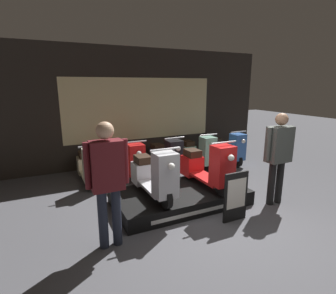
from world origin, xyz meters
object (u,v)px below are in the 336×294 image
person_left_browsing (107,175)px  price_sign_board (236,197)px  scooter_backrow_1 (130,161)px  scooter_display_left (154,175)px  scooter_backrow_2 (166,157)px  scooter_backrow_4 (226,149)px  scooter_backrow_0 (89,166)px  person_right_browsing (279,151)px  scooter_display_right (207,167)px  scooter_backrow_3 (198,153)px

person_left_browsing → price_sign_board: size_ratio=2.09×
scooter_backrow_1 → person_left_browsing: size_ratio=0.86×
scooter_display_left → person_left_browsing: size_ratio=0.86×
scooter_backrow_2 → scooter_backrow_4: 1.94m
scooter_backrow_0 → price_sign_board: 3.38m
scooter_backrow_0 → person_left_browsing: (-0.14, -2.61, 0.65)m
scooter_display_left → person_right_browsing: size_ratio=0.88×
scooter_backrow_0 → price_sign_board: bearing=-56.0°
scooter_display_left → scooter_display_right: same height
scooter_backrow_0 → scooter_backrow_1: same height
scooter_display_left → scooter_backrow_2: bearing=59.3°
scooter_backrow_4 → person_left_browsing: 4.84m
scooter_backrow_0 → scooter_display_left: bearing=-66.5°
scooter_backrow_2 → scooter_backrow_1: bearing=180.0°
scooter_display_right → person_right_browsing: person_right_browsing is taller
scooter_backrow_0 → person_left_browsing: bearing=-93.0°
scooter_backrow_1 → scooter_backrow_3: bearing=0.0°
scooter_display_left → scooter_backrow_0: size_ratio=1.00×
scooter_backrow_3 → person_left_browsing: bearing=-139.4°
scooter_backrow_2 → price_sign_board: 2.81m
scooter_backrow_4 → scooter_backrow_0: bearing=180.0°
scooter_backrow_1 → person_left_browsing: person_left_browsing is taller
scooter_display_right → scooter_backrow_0: size_ratio=1.00×
scooter_backrow_2 → scooter_backrow_4: bearing=0.0°
scooter_backrow_0 → scooter_backrow_2: bearing=0.0°
scooter_backrow_2 → person_right_browsing: (1.06, -2.61, 0.64)m
scooter_backrow_0 → person_left_browsing: 2.70m
scooter_display_right → scooter_backrow_1: size_ratio=1.00×
scooter_backrow_1 → scooter_display_right: bearing=-62.9°
scooter_backrow_3 → scooter_backrow_4: (0.97, 0.00, 0.00)m
scooter_backrow_3 → person_right_browsing: person_right_browsing is taller
scooter_backrow_4 → price_sign_board: (-1.99, -2.81, 0.03)m
scooter_backrow_4 → scooter_backrow_1: bearing=180.0°
scooter_backrow_2 → scooter_backrow_3: 0.97m
price_sign_board → scooter_backrow_1: bearing=108.1°
scooter_backrow_2 → scooter_backrow_3: size_ratio=1.00×
scooter_display_left → scooter_backrow_0: bearing=113.5°
price_sign_board → person_right_browsing: bearing=9.9°
scooter_backrow_4 → person_right_browsing: size_ratio=0.88×
scooter_display_right → scooter_backrow_2: (0.01, 1.89, -0.27)m
scooter_display_right → scooter_backrow_2: scooter_display_right is taller
scooter_backrow_0 → person_right_browsing: (3.00, -2.61, 0.64)m
scooter_display_left → person_right_browsing: bearing=-18.5°
scooter_backrow_3 → person_left_browsing: person_left_browsing is taller
scooter_backrow_2 → person_right_browsing: size_ratio=0.88×
scooter_backrow_0 → scooter_backrow_1: size_ratio=1.00×
scooter_backrow_2 → person_left_browsing: person_left_browsing is taller
person_left_browsing → scooter_backrow_3: bearing=40.6°
scooter_backrow_1 → scooter_backrow_3: 1.94m
scooter_backrow_3 → person_left_browsing: size_ratio=0.86×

